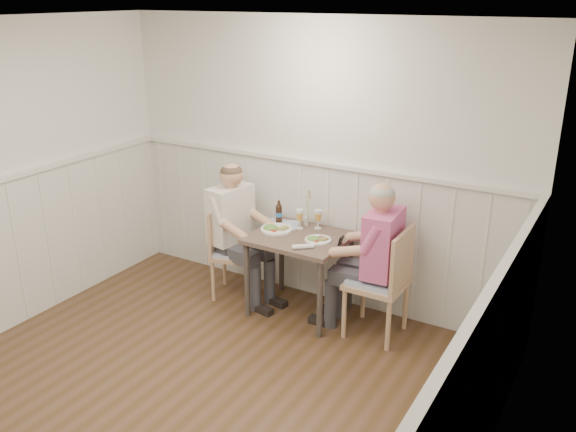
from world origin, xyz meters
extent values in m
plane|color=#4B321A|center=(0.00, 0.00, 0.00)|extent=(4.50, 4.50, 0.00)
cube|color=white|center=(0.00, 2.25, 1.30)|extent=(4.00, 0.04, 2.60)
cube|color=white|center=(2.00, 0.00, 1.30)|extent=(0.04, 4.50, 2.60)
cube|color=white|center=(0.00, 0.00, 2.59)|extent=(4.00, 4.50, 0.02)
cube|color=silver|center=(0.00, 2.23, 0.65)|extent=(3.98, 0.03, 1.30)
cube|color=silver|center=(0.00, 2.22, 1.32)|extent=(3.98, 0.06, 0.04)
cube|color=silver|center=(1.97, 0.00, 1.32)|extent=(0.06, 4.48, 0.04)
cube|color=brown|center=(0.06, 1.84, 0.73)|extent=(0.83, 0.70, 0.04)
cylinder|color=#3F3833|center=(-0.30, 1.54, 0.35)|extent=(0.05, 0.05, 0.71)
cylinder|color=#3F3833|center=(-0.30, 2.14, 0.35)|extent=(0.05, 0.05, 0.71)
cylinder|color=#3F3833|center=(0.43, 1.54, 0.35)|extent=(0.05, 0.05, 0.71)
cylinder|color=#3F3833|center=(0.43, 2.14, 0.35)|extent=(0.05, 0.05, 0.71)
cube|color=tan|center=(0.81, 1.84, 0.47)|extent=(0.46, 0.46, 0.04)
cube|color=#6179A8|center=(0.81, 1.84, 0.51)|extent=(0.42, 0.42, 0.03)
cube|color=tan|center=(1.02, 1.84, 0.74)|extent=(0.04, 0.46, 0.48)
cylinder|color=tan|center=(1.01, 1.64, 0.23)|extent=(0.04, 0.04, 0.45)
cylinder|color=tan|center=(0.61, 1.64, 0.23)|extent=(0.04, 0.04, 0.45)
cylinder|color=tan|center=(1.01, 2.03, 0.23)|extent=(0.04, 0.04, 0.45)
cylinder|color=tan|center=(0.61, 2.04, 0.23)|extent=(0.04, 0.04, 0.45)
cube|color=tan|center=(-0.62, 1.83, 0.43)|extent=(0.53, 0.53, 0.04)
cube|color=#6179A8|center=(-0.62, 1.83, 0.46)|extent=(0.48, 0.48, 0.03)
cube|color=tan|center=(-0.80, 1.77, 0.67)|extent=(0.16, 0.41, 0.44)
cylinder|color=tan|center=(-0.85, 1.95, 0.20)|extent=(0.04, 0.04, 0.41)
cylinder|color=tan|center=(-0.51, 2.06, 0.20)|extent=(0.04, 0.04, 0.41)
cylinder|color=tan|center=(-0.74, 1.61, 0.20)|extent=(0.04, 0.04, 0.41)
cylinder|color=tan|center=(-0.40, 1.72, 0.20)|extent=(0.04, 0.04, 0.41)
cube|color=#3F3F47|center=(0.82, 1.86, 0.22)|extent=(0.46, 0.42, 0.45)
cube|color=#3F3F47|center=(0.62, 1.85, 0.51)|extent=(0.44, 0.38, 0.13)
cube|color=#CF558B|center=(0.82, 1.86, 0.84)|extent=(0.27, 0.45, 0.55)
sphere|color=tan|center=(0.82, 1.86, 1.23)|extent=(0.22, 0.22, 0.22)
sphere|color=#A5A5A0|center=(0.82, 1.86, 1.26)|extent=(0.21, 0.21, 0.21)
cube|color=black|center=(0.46, 1.84, 0.84)|extent=(0.02, 0.07, 0.13)
cube|color=#3F3F47|center=(-0.65, 1.83, 0.22)|extent=(0.49, 0.46, 0.44)
cube|color=#3F3F47|center=(-0.46, 1.80, 0.50)|extent=(0.47, 0.42, 0.13)
cube|color=white|center=(-0.65, 1.83, 0.82)|extent=(0.31, 0.46, 0.53)
sphere|color=tan|center=(-0.65, 1.83, 1.20)|extent=(0.21, 0.21, 0.21)
sphere|color=#4C3828|center=(-0.65, 1.83, 1.23)|extent=(0.20, 0.20, 0.20)
cylinder|color=white|center=(0.26, 1.82, 0.76)|extent=(0.23, 0.23, 0.02)
ellipsoid|color=#3F722D|center=(0.22, 1.80, 0.79)|extent=(0.11, 0.09, 0.04)
sphere|color=#9E924A|center=(0.31, 1.83, 0.78)|extent=(0.03, 0.03, 0.03)
cube|color=brown|center=(0.28, 1.87, 0.77)|extent=(0.07, 0.04, 0.01)
cylinder|color=white|center=(0.32, 1.87, 0.78)|extent=(0.05, 0.05, 0.03)
cylinder|color=white|center=(-0.18, 1.85, 0.76)|extent=(0.29, 0.29, 0.02)
ellipsoid|color=#3F722D|center=(-0.22, 1.82, 0.80)|extent=(0.14, 0.12, 0.05)
sphere|color=#9E924A|center=(-0.12, 1.86, 0.79)|extent=(0.04, 0.04, 0.04)
cylinder|color=silver|center=(0.12, 2.08, 0.75)|extent=(0.06, 0.06, 0.01)
cylinder|color=silver|center=(0.12, 2.08, 0.79)|extent=(0.01, 0.01, 0.08)
cone|color=gold|center=(0.12, 2.08, 0.86)|extent=(0.07, 0.07, 0.07)
cylinder|color=silver|center=(0.12, 2.08, 0.91)|extent=(0.07, 0.07, 0.03)
cylinder|color=silver|center=(-0.02, 1.99, 0.75)|extent=(0.07, 0.07, 0.01)
cylinder|color=silver|center=(-0.02, 1.99, 0.80)|extent=(0.01, 0.01, 0.08)
cone|color=gold|center=(-0.02, 1.99, 0.87)|extent=(0.07, 0.07, 0.07)
cylinder|color=silver|center=(-0.02, 1.99, 0.92)|extent=(0.07, 0.07, 0.03)
cylinder|color=black|center=(-0.26, 2.03, 0.83)|extent=(0.06, 0.06, 0.16)
cone|color=black|center=(-0.26, 2.03, 0.92)|extent=(0.06, 0.06, 0.04)
cylinder|color=black|center=(-0.26, 2.03, 0.95)|extent=(0.02, 0.02, 0.03)
cylinder|color=#2364B0|center=(-0.26, 2.03, 0.83)|extent=(0.06, 0.06, 0.04)
cylinder|color=white|center=(0.23, 1.60, 0.77)|extent=(0.17, 0.15, 0.04)
cylinder|color=silver|center=(-0.01, 2.10, 0.79)|extent=(0.04, 0.04, 0.08)
cylinder|color=#C8BC84|center=(-0.01, 2.10, 0.92)|extent=(0.02, 0.02, 0.25)
cone|color=#C8BC84|center=(-0.01, 2.10, 1.07)|extent=(0.03, 0.03, 0.09)
cube|color=#6179A8|center=(-0.22, 2.00, 0.75)|extent=(0.37, 0.33, 0.01)
camera|label=1|loc=(2.49, -2.50, 2.77)|focal=38.00mm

